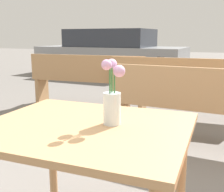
% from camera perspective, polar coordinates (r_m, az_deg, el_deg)
% --- Properties ---
extents(table_front, '(0.94, 0.78, 0.74)m').
position_cam_1_polar(table_front, '(1.34, -5.37, -10.10)').
color(table_front, tan).
rests_on(table_front, ground_plane).
extents(flower_vase, '(0.10, 0.12, 0.30)m').
position_cam_1_polar(flower_vase, '(1.27, 0.06, -1.09)').
color(flower_vase, silver).
rests_on(flower_vase, table_front).
extents(bench_near, '(1.83, 0.44, 0.85)m').
position_cam_1_polar(bench_near, '(4.01, 12.78, 2.26)').
color(bench_near, tan).
rests_on(bench_near, ground_plane).
extents(bench_middle, '(1.65, 0.47, 0.85)m').
position_cam_1_polar(bench_middle, '(2.90, 15.35, -1.79)').
color(bench_middle, tan).
rests_on(bench_middle, ground_plane).
extents(bench_far, '(1.92, 0.46, 0.85)m').
position_cam_1_polar(bench_far, '(4.50, -5.09, 3.58)').
color(bench_far, tan).
rests_on(bench_far, ground_plane).
extents(bicycle, '(1.21, 0.95, 0.71)m').
position_cam_1_polar(bicycle, '(5.95, 10.76, 4.03)').
color(bicycle, black).
rests_on(bicycle, ground_plane).
extents(parked_car, '(4.52, 2.00, 1.33)m').
position_cam_1_polar(parked_car, '(8.60, -0.28, 8.74)').
color(parked_car, gray).
rests_on(parked_car, ground_plane).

